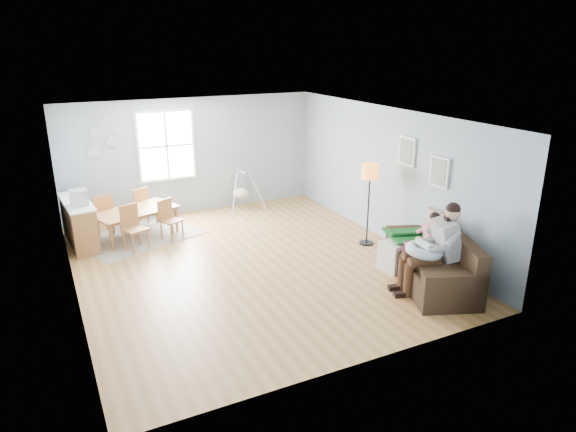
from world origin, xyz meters
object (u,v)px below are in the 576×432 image
chair_sw (133,225)px  chair_ne (139,204)px  toddler (427,234)px  monitor (79,197)px  floor_lamp (370,178)px  dining_table (137,223)px  baby_swing (241,192)px  chair_nw (103,213)px  father (435,245)px  storage_cube (395,256)px  sofa (434,264)px  chair_se (169,217)px  counter (79,222)px

chair_sw → chair_ne: bearing=74.5°
chair_ne → toddler: bearing=-51.2°
chair_ne → monitor: size_ratio=2.64×
floor_lamp → dining_table: 4.90m
monitor → baby_swing: (3.70, 0.99, -0.63)m
chair_nw → baby_swing: size_ratio=0.87×
father → monitor: bearing=138.0°
father → chair_sw: father is taller
floor_lamp → storage_cube: bearing=-102.3°
dining_table → chair_nw: size_ratio=1.88×
sofa → chair_se: sofa is taller
dining_table → father: bearing=-70.2°
sofa → monitor: (-5.18, 4.19, 0.74)m
sofa → dining_table: size_ratio=1.47×
floor_lamp → baby_swing: bearing=114.1°
chair_ne → monitor: bearing=-143.6°
chair_se → sofa: bearing=-48.8°
storage_cube → chair_se: bearing=134.0°
dining_table → chair_se: bearing=-53.5°
toddler → sofa: bearing=-91.2°
father → storage_cube: size_ratio=2.75×
floor_lamp → monitor: (-5.15, 2.24, -0.31)m
dining_table → chair_se: (0.59, -0.39, 0.17)m
chair_se → chair_ne: 1.16m
storage_cube → floor_lamp: bearing=77.7°
father → chair_nw: (-4.46, 5.05, -0.30)m
chair_sw → toddler: bearing=-39.2°
dining_table → monitor: (-1.06, -0.24, 0.77)m
father → counter: (-4.96, 4.74, -0.34)m
storage_cube → baby_swing: baby_swing is taller
toddler → storage_cube: bearing=123.6°
chair_ne → dining_table: bearing=-105.7°
toddler → father: bearing=-117.9°
sofa → baby_swing: size_ratio=2.42×
toddler → storage_cube: size_ratio=1.73×
floor_lamp → monitor: size_ratio=5.08×
toddler → chair_sw: (-4.30, 3.50, -0.27)m
storage_cube → toddler: bearing=-56.4°
sofa → counter: 6.88m
storage_cube → chair_se: 4.65m
sofa → storage_cube: size_ratio=4.48×
toddler → storage_cube: 0.75m
baby_swing → monitor: bearing=-165.1°
storage_cube → dining_table: size_ratio=0.33×
chair_se → storage_cube: bearing=-46.0°
sofa → chair_sw: 5.70m
dining_table → chair_sw: size_ratio=1.85×
toddler → monitor: size_ratio=2.91×
counter → baby_swing: bearing=10.2°
toddler → chair_sw: 5.56m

